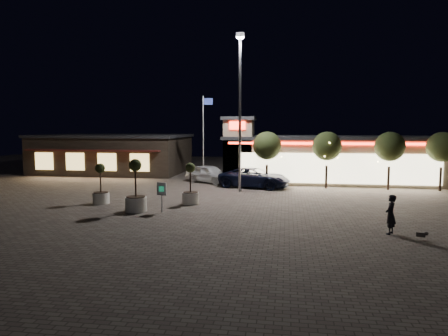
% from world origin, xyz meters
% --- Properties ---
extents(ground, '(90.00, 90.00, 0.00)m').
position_xyz_m(ground, '(0.00, 0.00, 0.00)').
color(ground, '#645A51').
rests_on(ground, ground).
extents(retail_building, '(20.40, 8.40, 6.10)m').
position_xyz_m(retail_building, '(9.51, 15.82, 2.21)').
color(retail_building, tan).
rests_on(retail_building, ground).
extents(restaurant_building, '(16.40, 11.00, 4.30)m').
position_xyz_m(restaurant_building, '(-14.00, 19.97, 2.16)').
color(restaurant_building, '#382D23').
rests_on(restaurant_building, ground).
extents(floodlight_pole, '(0.60, 0.40, 12.38)m').
position_xyz_m(floodlight_pole, '(2.00, 8.00, 7.02)').
color(floodlight_pole, gray).
rests_on(floodlight_pole, ground).
extents(flagpole, '(0.95, 0.10, 8.00)m').
position_xyz_m(flagpole, '(-1.90, 13.00, 4.74)').
color(flagpole, white).
rests_on(flagpole, ground).
extents(string_tree_a, '(2.42, 2.42, 4.79)m').
position_xyz_m(string_tree_a, '(4.00, 11.00, 3.56)').
color(string_tree_a, '#332319').
rests_on(string_tree_a, ground).
extents(string_tree_b, '(2.42, 2.42, 4.79)m').
position_xyz_m(string_tree_b, '(9.00, 11.00, 3.56)').
color(string_tree_b, '#332319').
rests_on(string_tree_b, ground).
extents(string_tree_c, '(2.42, 2.42, 4.79)m').
position_xyz_m(string_tree_c, '(14.00, 11.00, 3.56)').
color(string_tree_c, '#332319').
rests_on(string_tree_c, ground).
extents(string_tree_d, '(2.42, 2.42, 4.79)m').
position_xyz_m(string_tree_d, '(18.00, 11.00, 3.56)').
color(string_tree_d, '#332319').
rests_on(string_tree_d, ground).
extents(pickup_truck, '(6.52, 4.04, 1.68)m').
position_xyz_m(pickup_truck, '(2.98, 10.57, 0.84)').
color(pickup_truck, black).
rests_on(pickup_truck, ground).
extents(white_sedan, '(5.21, 4.31, 1.68)m').
position_xyz_m(white_sedan, '(-1.38, 12.78, 0.84)').
color(white_sedan, silver).
rests_on(white_sedan, ground).
extents(pedestrian, '(0.76, 0.84, 1.93)m').
position_xyz_m(pedestrian, '(10.68, -3.39, 0.96)').
color(pedestrian, black).
rests_on(pedestrian, ground).
extents(dog, '(0.51, 0.30, 0.27)m').
position_xyz_m(dog, '(11.90, -4.24, 0.27)').
color(dog, '#59514C').
rests_on(dog, ground).
extents(planter_left, '(1.11, 1.11, 2.74)m').
position_xyz_m(planter_left, '(-6.69, 1.65, 0.85)').
color(planter_left, silver).
rests_on(planter_left, ground).
extents(planter_mid, '(1.32, 1.32, 3.24)m').
position_xyz_m(planter_mid, '(-3.43, -0.32, 1.00)').
color(planter_mid, silver).
rests_on(planter_mid, ground).
extents(planter_right, '(1.13, 1.13, 2.79)m').
position_xyz_m(planter_right, '(-0.69, 2.56, 0.86)').
color(planter_right, silver).
rests_on(planter_right, ground).
extents(valet_sign, '(0.61, 0.16, 1.84)m').
position_xyz_m(valet_sign, '(-1.78, -0.36, 1.29)').
color(valet_sign, gray).
rests_on(valet_sign, ground).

